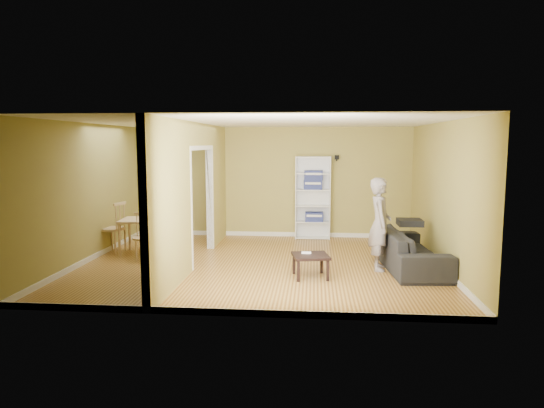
{
  "coord_description": "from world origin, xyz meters",
  "views": [
    {
      "loc": [
        0.97,
        -8.72,
        2.23
      ],
      "look_at": [
        0.2,
        0.2,
        1.1
      ],
      "focal_mm": 32.0,
      "sensor_mm": 36.0,
      "label": 1
    }
  ],
  "objects_px": {
    "chair_near": "(143,237)",
    "chair_far": "(158,226)",
    "bookshelf": "(313,197)",
    "coffee_table": "(311,258)",
    "sofa": "(410,244)",
    "chair_left": "(113,227)",
    "person": "(380,216)",
    "dining_table": "(150,223)"
  },
  "relations": [
    {
      "from": "chair_near",
      "to": "chair_far",
      "type": "distance_m",
      "value": 1.2
    },
    {
      "from": "bookshelf",
      "to": "coffee_table",
      "type": "height_order",
      "value": "bookshelf"
    },
    {
      "from": "sofa",
      "to": "chair_left",
      "type": "bearing_deg",
      "value": 78.44
    },
    {
      "from": "bookshelf",
      "to": "coffee_table",
      "type": "distance_m",
      "value": 3.48
    },
    {
      "from": "bookshelf",
      "to": "chair_far",
      "type": "bearing_deg",
      "value": -158.71
    },
    {
      "from": "person",
      "to": "coffee_table",
      "type": "relative_size",
      "value": 3.32
    },
    {
      "from": "coffee_table",
      "to": "chair_far",
      "type": "height_order",
      "value": "chair_far"
    },
    {
      "from": "chair_near",
      "to": "sofa",
      "type": "bearing_deg",
      "value": -21.21
    },
    {
      "from": "bookshelf",
      "to": "chair_left",
      "type": "height_order",
      "value": "bookshelf"
    },
    {
      "from": "sofa",
      "to": "chair_left",
      "type": "distance_m",
      "value": 5.85
    },
    {
      "from": "sofa",
      "to": "chair_far",
      "type": "relative_size",
      "value": 2.55
    },
    {
      "from": "bookshelf",
      "to": "sofa",
      "type": "bearing_deg",
      "value": -56.53
    },
    {
      "from": "sofa",
      "to": "dining_table",
      "type": "relative_size",
      "value": 2.05
    },
    {
      "from": "chair_near",
      "to": "bookshelf",
      "type": "bearing_deg",
      "value": 18.34
    },
    {
      "from": "chair_far",
      "to": "chair_near",
      "type": "bearing_deg",
      "value": 107.98
    },
    {
      "from": "sofa",
      "to": "bookshelf",
      "type": "distance_m",
      "value": 3.21
    },
    {
      "from": "person",
      "to": "chair_near",
      "type": "xyz_separation_m",
      "value": [
        -4.39,
        0.32,
        -0.5
      ]
    },
    {
      "from": "chair_near",
      "to": "chair_far",
      "type": "xyz_separation_m",
      "value": [
        -0.1,
        1.2,
        -0.0
      ]
    },
    {
      "from": "chair_near",
      "to": "chair_far",
      "type": "height_order",
      "value": "chair_near"
    },
    {
      "from": "bookshelf",
      "to": "coffee_table",
      "type": "bearing_deg",
      "value": -90.36
    },
    {
      "from": "person",
      "to": "sofa",
      "type": "bearing_deg",
      "value": -71.39
    },
    {
      "from": "dining_table",
      "to": "chair_left",
      "type": "bearing_deg",
      "value": 178.49
    },
    {
      "from": "coffee_table",
      "to": "chair_near",
      "type": "distance_m",
      "value": 3.32
    },
    {
      "from": "sofa",
      "to": "chair_near",
      "type": "xyz_separation_m",
      "value": [
        -4.96,
        0.15,
        0.01
      ]
    },
    {
      "from": "person",
      "to": "chair_near",
      "type": "bearing_deg",
      "value": 88.08
    },
    {
      "from": "sofa",
      "to": "chair_far",
      "type": "bearing_deg",
      "value": 70.76
    },
    {
      "from": "chair_near",
      "to": "person",
      "type": "bearing_deg",
      "value": -23.59
    },
    {
      "from": "dining_table",
      "to": "chair_near",
      "type": "height_order",
      "value": "chair_near"
    },
    {
      "from": "coffee_table",
      "to": "dining_table",
      "type": "distance_m",
      "value": 3.6
    },
    {
      "from": "bookshelf",
      "to": "dining_table",
      "type": "xyz_separation_m",
      "value": [
        -3.28,
        -1.92,
        -0.33
      ]
    },
    {
      "from": "coffee_table",
      "to": "chair_left",
      "type": "xyz_separation_m",
      "value": [
        -4.04,
        1.52,
        0.19
      ]
    },
    {
      "from": "bookshelf",
      "to": "chair_near",
      "type": "height_order",
      "value": "bookshelf"
    },
    {
      "from": "dining_table",
      "to": "chair_left",
      "type": "distance_m",
      "value": 0.79
    },
    {
      "from": "person",
      "to": "chair_near",
      "type": "distance_m",
      "value": 4.43
    },
    {
      "from": "coffee_table",
      "to": "chair_far",
      "type": "xyz_separation_m",
      "value": [
        -3.29,
        2.13,
        0.13
      ]
    },
    {
      "from": "dining_table",
      "to": "chair_near",
      "type": "distance_m",
      "value": 0.6
    },
    {
      "from": "person",
      "to": "bookshelf",
      "type": "distance_m",
      "value": 3.05
    },
    {
      "from": "chair_left",
      "to": "chair_far",
      "type": "relative_size",
      "value": 1.15
    },
    {
      "from": "chair_left",
      "to": "person",
      "type": "bearing_deg",
      "value": 94.31
    },
    {
      "from": "dining_table",
      "to": "chair_near",
      "type": "xyz_separation_m",
      "value": [
        0.07,
        -0.57,
        -0.17
      ]
    },
    {
      "from": "person",
      "to": "bookshelf",
      "type": "relative_size",
      "value": 1.0
    },
    {
      "from": "sofa",
      "to": "coffee_table",
      "type": "distance_m",
      "value": 1.93
    }
  ]
}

